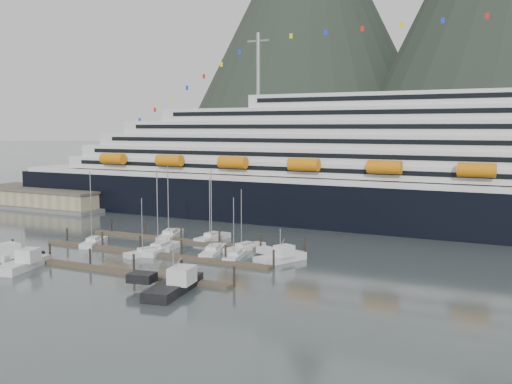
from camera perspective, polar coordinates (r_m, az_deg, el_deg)
ground at (r=103.82m, az=-8.86°, el=-6.51°), size 1600.00×1600.00×0.00m
cruise_ship at (r=140.12m, az=14.92°, el=1.62°), size 210.00×30.40×50.30m
warehouse at (r=182.06m, az=-19.39°, el=-0.61°), size 46.00×20.00×5.80m
dock_near at (r=99.30m, az=-14.61°, el=-7.04°), size 48.18×2.28×3.20m
dock_mid at (r=109.04m, az=-10.01°, el=-5.75°), size 48.18×2.28×3.20m
dock_far at (r=119.40m, az=-6.21°, el=-4.65°), size 48.18×2.28×3.20m
sailboat_a at (r=120.55m, az=-15.20°, el=-4.67°), size 5.65×9.11×14.78m
sailboat_b at (r=111.46m, az=-9.04°, el=-5.40°), size 4.50×11.32×15.76m
sailboat_c at (r=108.96m, az=-10.38°, el=-5.72°), size 4.84×8.64×10.62m
sailboat_d at (r=108.51m, az=-4.10°, el=-5.66°), size 5.65×11.13×15.82m
sailboat_e at (r=124.65m, az=-8.17°, el=-4.15°), size 6.58×11.53×15.46m
sailboat_f at (r=121.26m, az=-4.15°, el=-4.41°), size 3.33×9.49×13.15m
sailboat_g at (r=111.40m, az=-1.07°, el=-5.36°), size 4.39×9.82×11.84m
sailboat_h at (r=104.32m, az=-2.01°, el=-6.15°), size 4.21×8.42×11.18m
trawler_b at (r=104.01m, az=-21.40°, el=-6.34°), size 8.98×11.31×6.99m
trawler_d at (r=84.53m, az=-7.95°, el=-8.77°), size 9.87×13.22×7.60m
trawler_e at (r=102.05m, az=2.28°, el=-6.19°), size 8.43×10.06×6.19m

